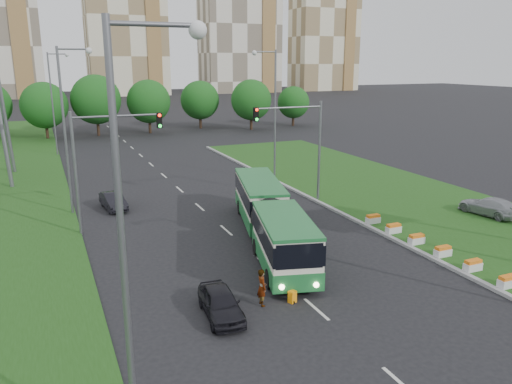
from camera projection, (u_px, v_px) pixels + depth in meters
name	position (u px, v px, depth m)	size (l,w,h in m)	color
ground	(309.00, 254.00, 29.28)	(360.00, 360.00, 0.00)	black
grass_median	(399.00, 197.00, 41.36)	(14.00, 60.00, 0.15)	#1F4914
median_kerb	(327.00, 206.00, 38.68)	(0.30, 60.00, 0.18)	#959595
lane_markings	(174.00, 184.00, 45.88)	(0.20, 100.00, 0.01)	silver
flower_planters	(429.00, 245.00, 29.52)	(1.10, 11.50, 0.60)	silver
traffic_mast_median	(302.00, 136.00, 38.64)	(5.76, 0.32, 8.00)	slate
traffic_mast_left	(101.00, 152.00, 31.93)	(5.76, 0.32, 8.00)	slate
street_lamps	(206.00, 134.00, 35.48)	(36.00, 60.00, 12.00)	slate
tree_line	(197.00, 103.00, 80.80)	(120.00, 8.00, 9.00)	#124412
apartment_tower_ceast	(125.00, 17.00, 161.84)	(25.00, 15.00, 50.00)	beige
apartment_tower_east	(239.00, 25.00, 177.59)	(27.00, 15.00, 47.00)	silver
midrise_east	(324.00, 37.00, 191.92)	(24.00, 14.00, 40.00)	beige
articulated_bus	(266.00, 217.00, 30.94)	(2.52, 16.17, 2.66)	silver
car_left_near	(221.00, 303.00, 22.03)	(1.52, 3.77, 1.28)	black
car_left_far	(113.00, 201.00, 38.15)	(1.34, 3.85, 1.27)	black
car_median	(490.00, 206.00, 36.11)	(1.84, 4.54, 1.32)	#9C9EA4
pedestrian	(262.00, 287.00, 22.98)	(0.65, 0.43, 1.78)	gray
shopping_trolley	(292.00, 297.00, 23.38)	(0.34, 0.36, 0.58)	orange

